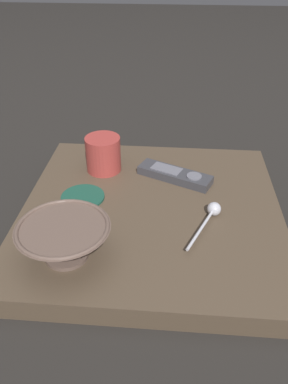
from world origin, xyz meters
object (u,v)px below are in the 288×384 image
object	(u,v)px
tv_remote_near	(175,175)
drink_coaster	(83,197)
coffee_mug	(103,154)
cereal_bowl	(64,239)
teaspoon	(212,212)

from	to	relation	value
tv_remote_near	drink_coaster	xyz separation A→B (m)	(-0.20, -0.10, -0.01)
coffee_mug	drink_coaster	world-z (taller)	coffee_mug
cereal_bowl	tv_remote_near	world-z (taller)	cereal_bowl
cereal_bowl	teaspoon	world-z (taller)	cereal_bowl
coffee_mug	tv_remote_near	bearing A→B (deg)	-9.30
drink_coaster	coffee_mug	bearing A→B (deg)	77.88
teaspoon	tv_remote_near	world-z (taller)	teaspoon
cereal_bowl	coffee_mug	world-z (taller)	coffee_mug
tv_remote_near	drink_coaster	size ratio (longest dim) A/B	1.90
coffee_mug	tv_remote_near	xyz separation A→B (m)	(0.18, -0.03, -0.03)
coffee_mug	tv_remote_near	distance (m)	0.18
tv_remote_near	drink_coaster	distance (m)	0.23
coffee_mug	drink_coaster	size ratio (longest dim) A/B	0.89
coffee_mug	cereal_bowl	bearing A→B (deg)	-93.08
cereal_bowl	drink_coaster	xyz separation A→B (m)	(-0.01, 0.19, -0.04)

